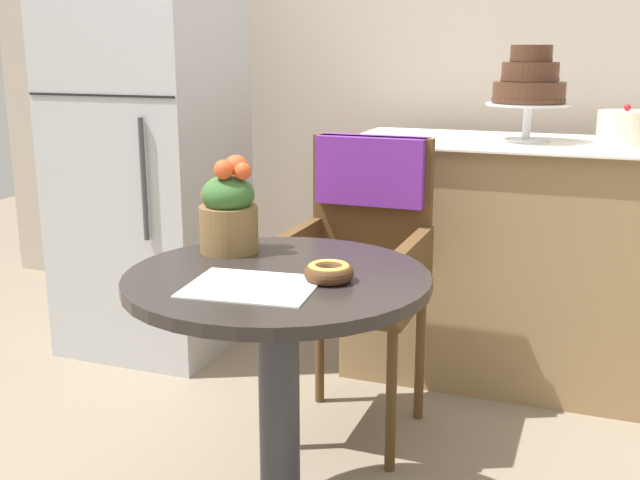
{
  "coord_description": "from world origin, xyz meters",
  "views": [
    {
      "loc": [
        0.7,
        -1.58,
        1.24
      ],
      "look_at": [
        0.05,
        0.15,
        0.77
      ],
      "focal_mm": 43.4,
      "sensor_mm": 36.0,
      "label": 1
    }
  ],
  "objects_px": {
    "wicker_chair": "(363,237)",
    "donut_front": "(329,271)",
    "flower_vase": "(228,210)",
    "round_layer_cake": "(625,128)",
    "refrigerator": "(149,144)",
    "cafe_table": "(279,358)",
    "tiered_cake_stand": "(529,85)"
  },
  "relations": [
    {
      "from": "donut_front",
      "to": "tiered_cake_stand",
      "type": "height_order",
      "value": "tiered_cake_stand"
    },
    {
      "from": "wicker_chair",
      "to": "donut_front",
      "type": "bearing_deg",
      "value": -77.98
    },
    {
      "from": "tiered_cake_stand",
      "to": "round_layer_cake",
      "type": "distance_m",
      "value": 0.36
    },
    {
      "from": "refrigerator",
      "to": "donut_front",
      "type": "bearing_deg",
      "value": -43.27
    },
    {
      "from": "flower_vase",
      "to": "tiered_cake_stand",
      "type": "height_order",
      "value": "tiered_cake_stand"
    },
    {
      "from": "cafe_table",
      "to": "tiered_cake_stand",
      "type": "bearing_deg",
      "value": 72.33
    },
    {
      "from": "round_layer_cake",
      "to": "refrigerator",
      "type": "xyz_separation_m",
      "value": [
        -1.8,
        -0.23,
        -0.11
      ]
    },
    {
      "from": "wicker_chair",
      "to": "donut_front",
      "type": "height_order",
      "value": "wicker_chair"
    },
    {
      "from": "cafe_table",
      "to": "wicker_chair",
      "type": "height_order",
      "value": "wicker_chair"
    },
    {
      "from": "cafe_table",
      "to": "flower_vase",
      "type": "bearing_deg",
      "value": 144.29
    },
    {
      "from": "cafe_table",
      "to": "donut_front",
      "type": "bearing_deg",
      "value": -5.99
    },
    {
      "from": "flower_vase",
      "to": "tiered_cake_stand",
      "type": "distance_m",
      "value": 1.34
    },
    {
      "from": "donut_front",
      "to": "cafe_table",
      "type": "bearing_deg",
      "value": 174.01
    },
    {
      "from": "flower_vase",
      "to": "wicker_chair",
      "type": "bearing_deg",
      "value": 72.45
    },
    {
      "from": "wicker_chair",
      "to": "refrigerator",
      "type": "distance_m",
      "value": 1.12
    },
    {
      "from": "donut_front",
      "to": "refrigerator",
      "type": "distance_m",
      "value": 1.63
    },
    {
      "from": "wicker_chair",
      "to": "flower_vase",
      "type": "height_order",
      "value": "flower_vase"
    },
    {
      "from": "cafe_table",
      "to": "round_layer_cake",
      "type": "xyz_separation_m",
      "value": [
        0.75,
        1.33,
        0.45
      ]
    },
    {
      "from": "wicker_chair",
      "to": "donut_front",
      "type": "distance_m",
      "value": 0.75
    },
    {
      "from": "donut_front",
      "to": "refrigerator",
      "type": "relative_size",
      "value": 0.07
    },
    {
      "from": "donut_front",
      "to": "round_layer_cake",
      "type": "xyz_separation_m",
      "value": [
        0.61,
        1.35,
        0.22
      ]
    },
    {
      "from": "cafe_table",
      "to": "refrigerator",
      "type": "relative_size",
      "value": 0.42
    },
    {
      "from": "cafe_table",
      "to": "wicker_chair",
      "type": "xyz_separation_m",
      "value": [
        -0.02,
        0.72,
        0.13
      ]
    },
    {
      "from": "wicker_chair",
      "to": "refrigerator",
      "type": "bearing_deg",
      "value": 160.19
    },
    {
      "from": "cafe_table",
      "to": "donut_front",
      "type": "distance_m",
      "value": 0.27
    },
    {
      "from": "cafe_table",
      "to": "tiered_cake_stand",
      "type": "height_order",
      "value": "tiered_cake_stand"
    },
    {
      "from": "cafe_table",
      "to": "tiered_cake_stand",
      "type": "relative_size",
      "value": 2.11
    },
    {
      "from": "flower_vase",
      "to": "refrigerator",
      "type": "height_order",
      "value": "refrigerator"
    },
    {
      "from": "cafe_table",
      "to": "round_layer_cake",
      "type": "distance_m",
      "value": 1.59
    },
    {
      "from": "tiered_cake_stand",
      "to": "cafe_table",
      "type": "bearing_deg",
      "value": -107.67
    },
    {
      "from": "cafe_table",
      "to": "round_layer_cake",
      "type": "height_order",
      "value": "round_layer_cake"
    },
    {
      "from": "donut_front",
      "to": "flower_vase",
      "type": "relative_size",
      "value": 0.46
    }
  ]
}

